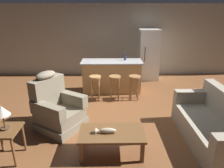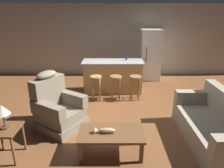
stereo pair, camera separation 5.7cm
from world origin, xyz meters
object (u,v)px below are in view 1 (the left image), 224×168
recliner_near_lamp (57,109)px  bar_stool_left (95,83)px  coffee_table (112,135)px  bar_stool_right (134,83)px  bar_stool_middle (115,83)px  fish_figurine (106,131)px  bottle_tall_green (125,57)px  couch (214,126)px  kitchen_island (112,76)px  table_lamp (2,112)px  refrigerator (148,55)px  end_table (5,135)px

recliner_near_lamp → bar_stool_left: recliner_near_lamp is taller
coffee_table → bar_stool_right: bar_stool_right is taller
bar_stool_middle → coffee_table: bearing=-93.0°
fish_figurine → bar_stool_right: size_ratio=0.50×
bottle_tall_green → fish_figurine: bearing=-100.3°
coffee_table → couch: (1.90, 0.30, -0.02)m
recliner_near_lamp → kitchen_island: (1.17, 2.03, 0.06)m
recliner_near_lamp → table_lamp: 1.22m
couch → bottle_tall_green: (-1.45, 2.72, 0.69)m
coffee_table → kitchen_island: kitchen_island is taller
bar_stool_left → bottle_tall_green: 1.27m
kitchen_island → recliner_near_lamp: bearing=-120.0°
kitchen_island → bar_stool_right: size_ratio=2.65×
recliner_near_lamp → refrigerator: 4.11m
fish_figurine → bottle_tall_green: bottle_tall_green is taller
bar_stool_left → refrigerator: bearing=45.7°
recliner_near_lamp → end_table: 1.15m
couch → recliner_near_lamp: recliner_near_lamp is taller
fish_figurine → table_lamp: size_ratio=0.83×
couch → table_lamp: size_ratio=4.64×
kitchen_island → bar_stool_right: bearing=-45.5°
bottle_tall_green → couch: bearing=-62.0°
bar_stool_left → bar_stool_middle: (0.54, 0.00, 0.00)m
end_table → table_lamp: bearing=25.8°
fish_figurine → end_table: 1.63m
bar_stool_right → refrigerator: size_ratio=0.39×
kitchen_island → bottle_tall_green: size_ratio=8.28×
fish_figurine → bar_stool_left: bar_stool_left is taller
end_table → table_lamp: 0.41m
bottle_tall_green → bar_stool_left: bearing=-139.6°
fish_figurine → bottle_tall_green: (0.55, 3.04, 0.57)m
fish_figurine → bottle_tall_green: 3.14m
bar_stool_left → refrigerator: refrigerator is taller
bar_stool_middle → bottle_tall_green: bearing=66.0°
coffee_table → refrigerator: 4.36m
end_table → refrigerator: bearing=53.7°
couch → table_lamp: 3.67m
bar_stool_left → bar_stool_middle: same height
table_lamp → bottle_tall_green: bottle_tall_green is taller
recliner_near_lamp → bar_stool_middle: (1.25, 1.40, 0.05)m
couch → bottle_tall_green: bearing=-61.9°
fish_figurine → table_lamp: bearing=-177.4°
coffee_table → table_lamp: (-1.71, -0.10, 0.50)m
recliner_near_lamp → bottle_tall_green: (1.58, 2.14, 0.61)m
bar_stool_right → bar_stool_middle: bearing=180.0°
fish_figurine → table_lamp: table_lamp is taller
recliner_near_lamp → bar_stool_right: recliner_near_lamp is taller
table_lamp → bar_stool_right: 3.38m
couch → refrigerator: refrigerator is taller
bar_stool_left → bottle_tall_green: (0.87, 0.74, 0.56)m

